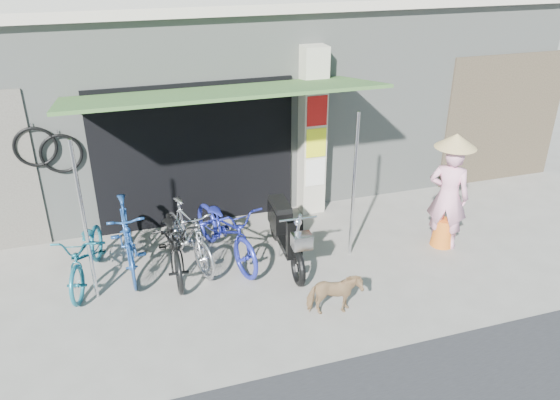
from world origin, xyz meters
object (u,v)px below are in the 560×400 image
object	(u,v)px
bike_navy	(226,229)
moped	(285,231)
bike_black	(174,241)
bike_blue	(127,237)
nun	(449,193)
bike_silver	(188,234)
street_dog	(334,295)
bike_teal	(87,254)

from	to	relation	value
bike_navy	moped	size ratio (longest dim) A/B	1.03
bike_black	bike_blue	bearing A→B (deg)	161.55
nun	bike_black	bearing A→B (deg)	34.34
nun	bike_blue	bearing A→B (deg)	32.68
bike_silver	street_dog	xyz separation A→B (m)	(1.64, -1.86, -0.20)
bike_teal	bike_silver	size ratio (longest dim) A/B	1.03
nun	moped	bearing A→B (deg)	34.10
bike_navy	bike_silver	bearing A→B (deg)	161.52
bike_black	bike_teal	bearing A→B (deg)	177.24
bike_blue	bike_silver	size ratio (longest dim) A/B	1.08
bike_silver	street_dog	distance (m)	2.49
bike_blue	bike_silver	world-z (taller)	bike_blue
bike_silver	bike_navy	bearing A→B (deg)	-19.37
bike_navy	bike_teal	bearing A→B (deg)	164.77
bike_navy	nun	xyz separation A→B (m)	(3.48, -0.67, 0.43)
bike_teal	moped	distance (m)	2.95
bike_silver	moped	size ratio (longest dim) A/B	0.88
bike_black	street_dog	xyz separation A→B (m)	(1.87, -1.75, -0.18)
bike_black	bike_navy	bearing A→B (deg)	6.83
nun	bike_teal	bearing A→B (deg)	35.18
bike_teal	bike_black	bearing A→B (deg)	9.27
bike_black	nun	distance (m)	4.35
bike_teal	moped	xyz separation A→B (m)	(2.94, -0.31, 0.04)
bike_silver	street_dog	bearing A→B (deg)	-64.40
bike_silver	moped	world-z (taller)	moped
bike_teal	bike_black	size ratio (longest dim) A/B	0.93
bike_black	bike_silver	world-z (taller)	bike_silver
street_dog	bike_black	bearing A→B (deg)	54.90
moped	street_dog	bearing A→B (deg)	-79.79
bike_black	nun	size ratio (longest dim) A/B	0.96
bike_navy	nun	bearing A→B (deg)	-25.77
bike_black	nun	xyz separation A→B (m)	(4.29, -0.59, 0.46)
bike_blue	nun	distance (m)	5.03
bike_blue	bike_black	bearing A→B (deg)	-21.05
bike_silver	bike_navy	world-z (taller)	bike_navy
bike_blue	bike_silver	distance (m)	0.90
nun	bike_silver	bearing A→B (deg)	32.32
bike_blue	bike_black	distance (m)	0.70
bike_teal	bike_blue	distance (m)	0.62
bike_blue	street_dog	bearing A→B (deg)	-39.32
bike_teal	bike_navy	xyz separation A→B (m)	(2.07, -0.01, 0.06)
bike_blue	moped	bearing A→B (deg)	-12.30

